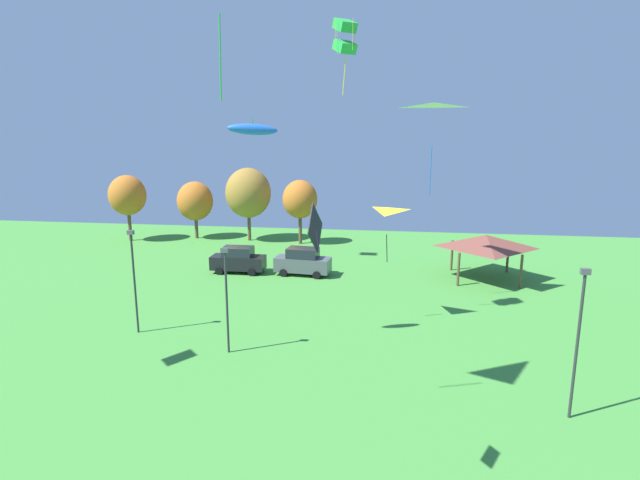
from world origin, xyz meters
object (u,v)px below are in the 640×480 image
parked_car_second_from_left (303,262)px  treeline_tree_2 (248,193)px  kite_flying_2 (345,36)px  light_post_0 (226,294)px  parked_car_leftmost (238,260)px  kite_flying_6 (253,129)px  kite_flying_9 (433,124)px  treeline_tree_3 (300,199)px  kite_flying_1 (384,228)px  park_pavilion (486,241)px  kite_flying_0 (315,228)px  light_post_1 (134,276)px  light_post_2 (578,336)px  treeline_tree_0 (127,195)px  treeline_tree_1 (195,201)px

parked_car_second_from_left → treeline_tree_2: treeline_tree_2 is taller
kite_flying_2 → parked_car_second_from_left: size_ratio=0.86×
kite_flying_2 → light_post_0: size_ratio=0.70×
parked_car_leftmost → kite_flying_6: bearing=-69.2°
kite_flying_9 → treeline_tree_3: size_ratio=0.72×
kite_flying_1 → kite_flying_9: bearing=50.9°
kite_flying_6 → light_post_0: size_ratio=0.45×
parked_car_second_from_left → parked_car_leftmost: bearing=-173.6°
kite_flying_9 → park_pavilion: size_ratio=0.82×
light_post_0 → treeline_tree_3: size_ratio=0.85×
kite_flying_0 → kite_flying_2: bearing=92.8°
parked_car_leftmost → light_post_1: (-1.89, -13.34, 2.35)m
kite_flying_1 → light_post_0: size_ratio=0.43×
light_post_2 → light_post_0: bearing=165.9°
light_post_0 → kite_flying_6: bearing=26.2°
parked_car_leftmost → treeline_tree_0: size_ratio=0.63×
park_pavilion → light_post_0: size_ratio=1.03×
kite_flying_9 → treeline_tree_3: kite_flying_9 is taller
treeline_tree_0 → treeline_tree_3: treeline_tree_0 is taller
parked_car_leftmost → treeline_tree_2: treeline_tree_2 is taller
kite_flying_1 → treeline_tree_2: (-14.99, 22.96, -0.80)m
kite_flying_2 → kite_flying_9: kite_flying_2 is taller
parked_car_second_from_left → park_pavilion: size_ratio=0.79×
light_post_1 → treeline_tree_3: bearing=79.0°
kite_flying_0 → park_pavilion: (9.48, 26.80, -5.77)m
parked_car_second_from_left → park_pavilion: bearing=9.7°
kite_flying_2 → treeline_tree_1: (-18.80, 23.79, -12.35)m
kite_flying_0 → kite_flying_9: bearing=76.9°
parked_car_second_from_left → light_post_0: 15.48m
kite_flying_6 → kite_flying_9: 12.06m
light_post_1 → kite_flying_1: bearing=12.7°
kite_flying_1 → light_post_0: 9.82m
treeline_tree_2 → light_post_1: bearing=-88.1°
parked_car_leftmost → light_post_2: light_post_2 is taller
treeline_tree_0 → treeline_tree_1: treeline_tree_0 is taller
kite_flying_2 → light_post_1: kite_flying_2 is taller
kite_flying_9 → parked_car_second_from_left: 15.99m
parked_car_second_from_left → treeline_tree_1: treeline_tree_1 is taller
park_pavilion → treeline_tree_3: bearing=147.5°
parked_car_leftmost → light_post_2: (20.09, -19.19, 2.47)m
kite_flying_6 → treeline_tree_3: (-2.64, 26.47, -6.91)m
kite_flying_0 → treeline_tree_1: bearing=116.7°
light_post_1 → treeline_tree_1: (-7.05, 26.40, 0.71)m
kite_flying_1 → kite_flying_9: (2.74, 3.37, 6.02)m
kite_flying_1 → park_pavilion: (7.84, 11.30, -2.92)m
light_post_2 → treeline_tree_3: (-17.05, 31.17, 1.15)m
light_post_2 → treeline_tree_1: light_post_2 is taller
kite_flying_1 → light_post_2: 12.22m
treeline_tree_0 → treeline_tree_3: 18.70m
light_post_1 → treeline_tree_3: size_ratio=0.90×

